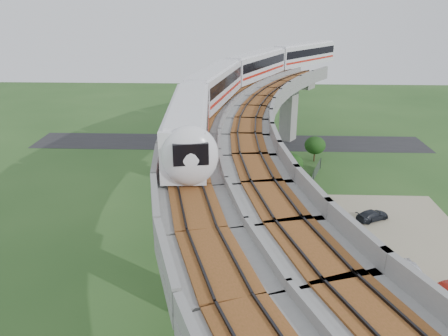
{
  "coord_description": "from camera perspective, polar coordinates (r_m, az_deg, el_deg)",
  "views": [
    {
      "loc": [
        1.63,
        -34.49,
        20.83
      ],
      "look_at": [
        0.33,
        -0.27,
        7.5
      ],
      "focal_mm": 35.0,
      "sensor_mm": 36.0,
      "label": 1
    }
  ],
  "objects": [
    {
      "name": "fence",
      "position": [
        40.73,
        13.55,
        -8.93
      ],
      "size": [
        3.87,
        38.73,
        1.5
      ],
      "color": "#2D382D",
      "rests_on": "ground"
    },
    {
      "name": "asphalt_road",
      "position": [
        67.79,
        0.7,
        3.39
      ],
      "size": [
        60.0,
        8.0,
        0.03
      ],
      "primitive_type": "cube",
      "color": "#232326",
      "rests_on": "ground"
    },
    {
      "name": "car_white",
      "position": [
        38.26,
        23.5,
        -12.54
      ],
      "size": [
        1.89,
        3.82,
        1.25
      ],
      "primitive_type": "imported",
      "rotation": [
        0.0,
        0.0,
        0.11
      ],
      "color": "white",
      "rests_on": "dirt_lot"
    },
    {
      "name": "tree_0",
      "position": [
        60.33,
        11.81,
        2.93
      ],
      "size": [
        2.83,
        2.83,
        3.52
      ],
      "color": "#382314",
      "rests_on": "ground"
    },
    {
      "name": "tree_4",
      "position": [
        35.31,
        10.2,
        -10.7
      ],
      "size": [
        1.93,
        1.93,
        3.17
      ],
      "color": "#382314",
      "rests_on": "ground"
    },
    {
      "name": "metro_train",
      "position": [
        52.94,
        3.76,
        11.96
      ],
      "size": [
        21.8,
        58.48,
        3.64
      ],
      "color": "silver",
      "rests_on": "ground"
    },
    {
      "name": "tree_3",
      "position": [
        42.51,
        8.44,
        -5.23
      ],
      "size": [
        2.42,
        2.42,
        3.06
      ],
      "color": "#382314",
      "rests_on": "ground"
    },
    {
      "name": "car_dark",
      "position": [
        46.44,
        18.82,
        -5.86
      ],
      "size": [
        3.79,
        2.94,
        1.02
      ],
      "primitive_type": "imported",
      "rotation": [
        0.0,
        0.0,
        2.07
      ],
      "color": "black",
      "rests_on": "dirt_lot"
    },
    {
      "name": "ground",
      "position": [
        40.33,
        -0.46,
        -9.83
      ],
      "size": [
        160.0,
        160.0,
        0.0
      ],
      "primitive_type": "plane",
      "color": "#274C1E",
      "rests_on": "ground"
    },
    {
      "name": "tree_2",
      "position": [
        47.49,
        8.76,
        -1.89
      ],
      "size": [
        2.3,
        2.3,
        3.34
      ],
      "color": "#382314",
      "rests_on": "ground"
    },
    {
      "name": "tree_1",
      "position": [
        53.26,
        8.88,
        0.62
      ],
      "size": [
        2.71,
        2.71,
        3.44
      ],
      "color": "#382314",
      "rests_on": "ground"
    },
    {
      "name": "viaduct",
      "position": [
        36.52,
        5.54,
        2.35
      ],
      "size": [
        19.58,
        73.98,
        11.4
      ],
      "color": "#99968E",
      "rests_on": "ground"
    },
    {
      "name": "car_red",
      "position": [
        37.14,
        27.01,
        -14.31
      ],
      "size": [
        3.91,
        2.32,
        1.22
      ],
      "primitive_type": "imported",
      "rotation": [
        0.0,
        0.0,
        -1.27
      ],
      "color": "#A2190E",
      "rests_on": "dirt_lot"
    },
    {
      "name": "dirt_lot",
      "position": [
        40.52,
        19.99,
        -11.08
      ],
      "size": [
        18.0,
        26.0,
        0.04
      ],
      "primitive_type": "cube",
      "color": "gray",
      "rests_on": "ground"
    },
    {
      "name": "tree_5",
      "position": [
        29.83,
        13.34,
        -18.44
      ],
      "size": [
        2.1,
        2.1,
        2.95
      ],
      "color": "#382314",
      "rests_on": "ground"
    }
  ]
}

